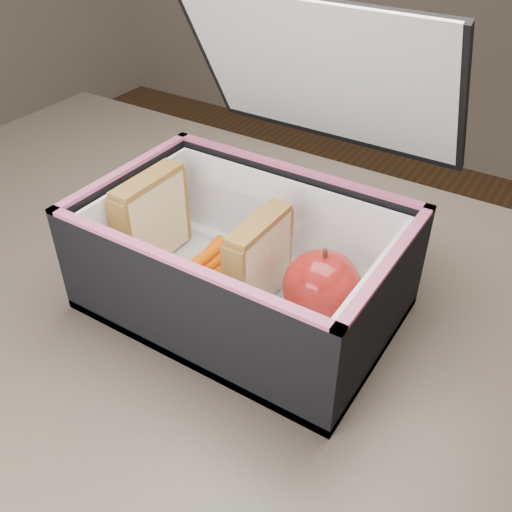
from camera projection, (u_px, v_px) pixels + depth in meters
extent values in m
cube|color=brown|center=(204.00, 321.00, 0.63)|extent=(1.20, 0.80, 0.03)
cube|color=#382D26|center=(114.00, 265.00, 1.33)|extent=(0.05, 0.05, 0.72)
cube|color=black|center=(321.00, 77.00, 0.61)|extent=(0.31, 0.11, 0.18)
cube|color=beige|center=(147.00, 218.00, 0.65)|extent=(0.01, 0.09, 0.10)
cube|color=#CE6268|center=(152.00, 223.00, 0.65)|extent=(0.01, 0.09, 0.09)
cube|color=beige|center=(157.00, 222.00, 0.64)|extent=(0.01, 0.09, 0.10)
cube|color=olive|center=(147.00, 180.00, 0.61)|extent=(0.03, 0.09, 0.01)
cube|color=beige|center=(253.00, 261.00, 0.59)|extent=(0.01, 0.09, 0.09)
cube|color=#CE6268|center=(259.00, 266.00, 0.59)|extent=(0.01, 0.08, 0.09)
cube|color=beige|center=(265.00, 266.00, 0.58)|extent=(0.01, 0.09, 0.09)
cube|color=olive|center=(259.00, 224.00, 0.56)|extent=(0.02, 0.09, 0.01)
cylinder|color=#DF6000|center=(204.00, 282.00, 0.62)|extent=(0.02, 0.10, 0.01)
cylinder|color=#DF6000|center=(200.00, 261.00, 0.64)|extent=(0.02, 0.10, 0.01)
cylinder|color=#DF6000|center=(197.00, 263.00, 0.61)|extent=(0.01, 0.10, 0.01)
cylinder|color=#DF6000|center=(190.00, 280.00, 0.63)|extent=(0.02, 0.10, 0.01)
cylinder|color=#DF6000|center=(199.00, 272.00, 0.62)|extent=(0.02, 0.10, 0.01)
cylinder|color=#DF6000|center=(193.00, 265.00, 0.61)|extent=(0.01, 0.10, 0.01)
cylinder|color=#DF6000|center=(209.00, 273.00, 0.64)|extent=(0.02, 0.10, 0.01)
cube|color=white|center=(317.00, 312.00, 0.59)|extent=(0.08, 0.08, 0.01)
ellipsoid|color=maroon|center=(322.00, 286.00, 0.56)|extent=(0.10, 0.10, 0.07)
cylinder|color=#432D18|center=(325.00, 254.00, 0.54)|extent=(0.01, 0.01, 0.01)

